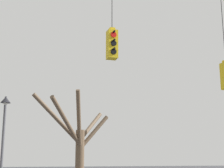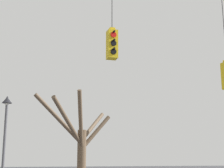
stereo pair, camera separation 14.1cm
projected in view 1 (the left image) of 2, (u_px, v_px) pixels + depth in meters
name	position (u px, v px, depth m)	size (l,w,h in m)	color
traffic_light_over_intersection	(112.00, 44.00, 11.76)	(0.34, 0.46, 2.64)	yellow
street_lamp	(4.00, 129.00, 14.83)	(0.43, 0.76, 4.88)	#515156
bare_tree	(78.00, 145.00, 18.66)	(4.72, 5.01, 5.74)	brown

